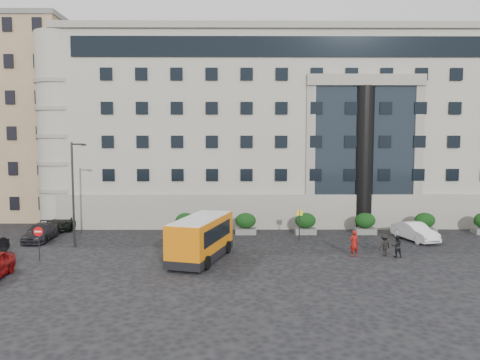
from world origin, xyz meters
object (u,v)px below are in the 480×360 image
object	(u,v)px
hedge_c	(305,223)
minibus	(201,237)
bus_stop_sign	(299,220)
hedge_e	(425,223)
parked_car_c	(41,232)
parked_car_d	(67,221)
pedestrian_a	(354,243)
pedestrian_b	(397,246)
pedestrian_c	(384,245)
hedge_b	(246,223)
hedge_d	(365,223)
white_taxi	(415,232)
no_entry_sign	(39,237)
street_lamp	(74,190)
red_truck	(63,206)
hedge_a	(186,223)

from	to	relation	value
hedge_c	minibus	bearing A→B (deg)	-133.90
bus_stop_sign	hedge_e	bearing A→B (deg)	13.92
parked_car_c	parked_car_d	world-z (taller)	parked_car_d
hedge_c	parked_car_c	xyz separation A→B (m)	(-21.93, -2.50, -0.25)
parked_car_d	pedestrian_a	world-z (taller)	pedestrian_a
hedge_e	pedestrian_a	world-z (taller)	pedestrian_a
pedestrian_b	pedestrian_c	xyz separation A→B (m)	(-0.76, 0.29, 0.01)
hedge_b	hedge_d	distance (m)	10.40
hedge_d	pedestrian_b	bearing A→B (deg)	-89.93
hedge_d	pedestrian_a	distance (m)	8.43
pedestrian_b	bus_stop_sign	bearing A→B (deg)	-41.53
white_taxi	pedestrian_b	distance (m)	6.24
no_entry_sign	pedestrian_a	size ratio (longest dim) A/B	1.25
hedge_c	no_entry_sign	bearing A→B (deg)	-155.51
street_lamp	minibus	size ratio (longest dim) A/B	1.08
parked_car_c	parked_car_d	xyz separation A→B (m)	(0.30, 5.01, 0.03)
hedge_e	minibus	size ratio (longest dim) A/B	0.25
bus_stop_sign	white_taxi	world-z (taller)	bus_stop_sign
white_taxi	pedestrian_a	bearing A→B (deg)	-157.57
white_taxi	pedestrian_a	world-z (taller)	pedestrian_a
hedge_b	pedestrian_b	xyz separation A→B (m)	(10.41, -8.06, -0.15)
street_lamp	red_truck	xyz separation A→B (m)	(-5.60, 12.77, -3.01)
minibus	parked_car_c	size ratio (longest dim) A/B	1.59
red_truck	parked_car_d	xyz separation A→B (m)	(2.30, -5.47, -0.65)
bus_stop_sign	red_truck	xyz separation A→B (m)	(-23.04, 10.77, -0.37)
no_entry_sign	pedestrian_b	bearing A→B (deg)	1.81
parked_car_d	white_taxi	world-z (taller)	white_taxi
bus_stop_sign	no_entry_sign	world-z (taller)	bus_stop_sign
hedge_a	parked_car_c	world-z (taller)	hedge_a
hedge_a	bus_stop_sign	distance (m)	9.94
hedge_a	white_taxi	world-z (taller)	hedge_a
hedge_d	red_truck	xyz separation A→B (m)	(-29.14, 7.97, 0.43)
red_truck	pedestrian_b	bearing A→B (deg)	-37.82
bus_stop_sign	pedestrian_a	xyz separation A→B (m)	(3.16, -5.10, -0.80)
hedge_b	pedestrian_b	world-z (taller)	hedge_b
street_lamp	pedestrian_a	xyz separation A→B (m)	(20.60, -3.10, -3.44)
hedge_a	hedge_b	size ratio (longest dim) A/B	1.00
no_entry_sign	pedestrian_b	world-z (taller)	no_entry_sign
bus_stop_sign	pedestrian_a	distance (m)	6.05
hedge_d	hedge_a	bearing A→B (deg)	180.00
parked_car_d	pedestrian_b	bearing A→B (deg)	-13.30
hedge_d	parked_car_c	size ratio (longest dim) A/B	0.40
hedge_d	minibus	world-z (taller)	minibus
parked_car_c	white_taxi	bearing A→B (deg)	-3.27
white_taxi	pedestrian_b	world-z (taller)	pedestrian_b
bus_stop_sign	parked_car_c	size ratio (longest dim) A/B	0.54
hedge_c	bus_stop_sign	bearing A→B (deg)	-107.82
hedge_e	parked_car_c	world-z (taller)	hedge_e
hedge_d	bus_stop_sign	world-z (taller)	bus_stop_sign
red_truck	hedge_d	bearing A→B (deg)	-24.31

